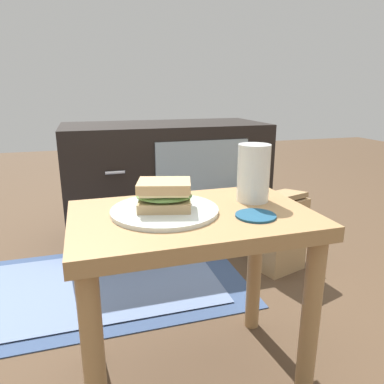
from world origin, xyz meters
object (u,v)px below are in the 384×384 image
tv_cabinet (166,182)px  sandwich_front (164,195)px  paper_bag (279,232)px  plate (165,210)px  beer_glass (253,174)px  coaster (256,216)px

tv_cabinet → sandwich_front: tv_cabinet is taller
sandwich_front → paper_bag: 0.81m
plate → sandwich_front: size_ratio=1.67×
beer_glass → sandwich_front: bearing=-173.7°
tv_cabinet → sandwich_front: size_ratio=6.38×
beer_glass → coaster: (-0.05, -0.11, -0.07)m
plate → beer_glass: size_ratio=1.72×
beer_glass → paper_bag: beer_glass is taller
beer_glass → paper_bag: 0.66m
plate → beer_glass: 0.25m
tv_cabinet → sandwich_front: (-0.21, -0.93, 0.21)m
plate → beer_glass: bearing=6.3°
tv_cabinet → beer_glass: beer_glass is taller
beer_glass → coaster: size_ratio=1.58×
beer_glass → paper_bag: (0.35, 0.43, -0.37)m
paper_bag → tv_cabinet: bearing=128.1°
coaster → paper_bag: bearing=53.8°
tv_cabinet → coaster: tv_cabinet is taller
plate → paper_bag: (0.59, 0.45, -0.30)m
tv_cabinet → beer_glass: size_ratio=6.57×
sandwich_front → coaster: size_ratio=1.63×
plate → beer_glass: (0.24, 0.03, 0.06)m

